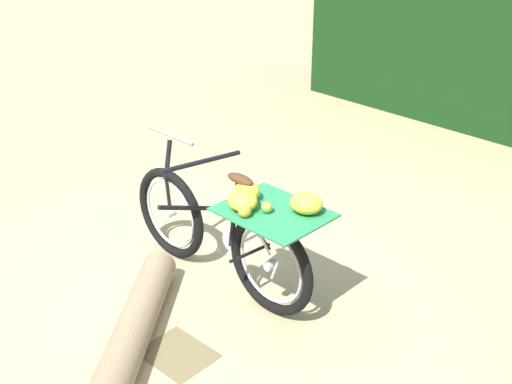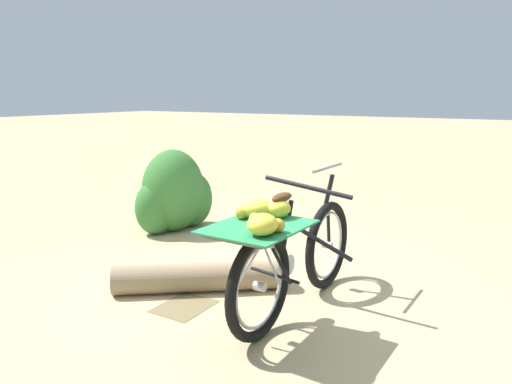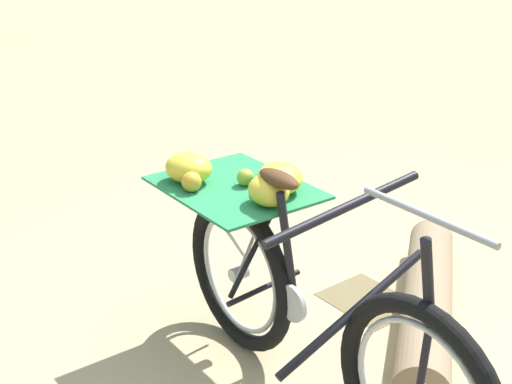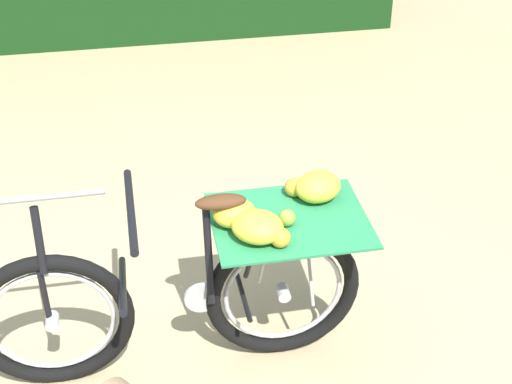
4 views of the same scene
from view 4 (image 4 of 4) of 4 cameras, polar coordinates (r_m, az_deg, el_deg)
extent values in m
torus|color=black|center=(3.61, -14.71, -9.15)|extent=(0.73, 0.09, 0.73)
torus|color=#B7B7BC|center=(3.61, -14.71, -9.15)|extent=(0.57, 0.04, 0.57)
cylinder|color=#B7B7BC|center=(3.61, -14.71, -9.15)|extent=(0.06, 0.08, 0.06)
torus|color=black|center=(3.64, 2.00, -7.38)|extent=(0.73, 0.09, 0.73)
torus|color=#B7B7BC|center=(3.64, 2.00, -7.38)|extent=(0.57, 0.04, 0.57)
cylinder|color=#B7B7BC|center=(3.64, 2.00, -7.38)|extent=(0.06, 0.08, 0.06)
cylinder|color=black|center=(3.48, -9.76, -6.66)|extent=(0.05, 0.70, 0.30)
cylinder|color=black|center=(3.25, -9.18, -1.26)|extent=(0.06, 0.71, 0.11)
cylinder|color=black|center=(3.43, -3.49, -4.60)|extent=(0.04, 0.11, 0.49)
cylinder|color=black|center=(3.61, -0.97, -7.56)|extent=(0.04, 0.38, 0.05)
cylinder|color=black|center=(3.48, -0.35, -4.84)|extent=(0.03, 0.32, 0.47)
cylinder|color=black|center=(3.52, -15.22, -7.36)|extent=(0.03, 0.05, 0.30)
cylinder|color=black|center=(3.33, -15.62, -3.44)|extent=(0.04, 0.10, 0.30)
cylinder|color=gray|center=(3.21, -15.64, -0.43)|extent=(0.52, 0.04, 0.02)
ellipsoid|color=#4C2D19|center=(3.27, -2.61, -0.73)|extent=(0.22, 0.10, 0.06)
cylinder|color=#B7B7BC|center=(3.58, -4.00, -7.73)|extent=(0.16, 0.02, 0.16)
cylinder|color=#B7B7BC|center=(3.51, 0.54, -5.22)|extent=(0.02, 0.20, 0.39)
cylinder|color=#B7B7BC|center=(3.54, 3.88, -4.81)|extent=(0.02, 0.24, 0.39)
cube|color=brown|center=(3.40, 2.46, -2.33)|extent=(0.61, 0.46, 0.02)
cube|color=#287F4C|center=(3.39, 2.46, -2.09)|extent=(0.70, 0.56, 0.01)
ellipsoid|color=yellow|center=(3.24, 0.11, -2.56)|extent=(0.29, 0.29, 0.13)
ellipsoid|color=yellow|center=(3.32, -1.61, -1.54)|extent=(0.21, 0.18, 0.12)
ellipsoid|color=yellow|center=(3.49, 4.56, 0.39)|extent=(0.26, 0.24, 0.13)
sphere|color=#8CAD38|center=(3.33, 2.30, -1.91)|extent=(0.07, 0.07, 0.07)
sphere|color=gold|center=(3.52, 2.79, 0.34)|extent=(0.09, 0.09, 0.09)
sphere|color=gold|center=(3.21, 1.80, -3.36)|extent=(0.09, 0.09, 0.09)
camera|label=1|loc=(3.24, 83.84, 5.73)|focal=47.60mm
camera|label=2|loc=(5.44, 26.48, 18.08)|focal=34.11mm
camera|label=3|loc=(4.64, -32.90, 18.15)|focal=49.25mm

